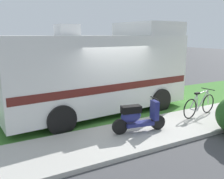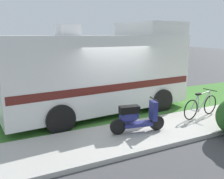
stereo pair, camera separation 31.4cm
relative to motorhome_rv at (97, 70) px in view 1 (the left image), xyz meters
The scene contains 7 objects.
ground_plane 2.14m from the motorhome_rv, 85.17° to the right, with size 80.00×80.00×0.00m, color #424244.
sidewalk 3.04m from the motorhome_rv, 87.38° to the right, with size 24.00×2.00×0.12m.
grass_strip 1.56m from the motorhome_rv, 32.56° to the left, with size 24.00×3.40×0.08m.
motorhome_rv is the anchor object (origin of this frame).
scooter 2.75m from the motorhome_rv, 89.64° to the right, with size 1.62×0.59×0.97m.
bicycle 3.78m from the motorhome_rv, 41.06° to the right, with size 1.72×0.52×0.90m.
pickup_truck_near 5.48m from the motorhome_rv, 61.67° to the left, with size 5.29×2.49×1.80m.
Camera 1 is at (-4.00, -6.66, 2.87)m, focal length 39.75 mm.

